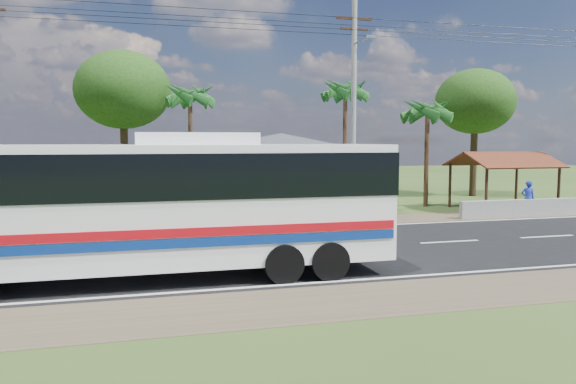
{
  "coord_description": "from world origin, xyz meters",
  "views": [
    {
      "loc": [
        -7.26,
        -19.27,
        3.97
      ],
      "look_at": [
        -1.79,
        1.0,
        2.04
      ],
      "focal_mm": 35.0,
      "sensor_mm": 36.0,
      "label": 1
    }
  ],
  "objects_px": {
    "waiting_shed": "(503,162)",
    "coach_bus": "(157,197)",
    "person": "(528,198)",
    "motorcycle": "(358,213)"
  },
  "relations": [
    {
      "from": "waiting_shed",
      "to": "motorcycle",
      "type": "height_order",
      "value": "waiting_shed"
    },
    {
      "from": "coach_bus",
      "to": "motorcycle",
      "type": "height_order",
      "value": "coach_bus"
    },
    {
      "from": "waiting_shed",
      "to": "person",
      "type": "xyz_separation_m",
      "value": [
        -0.47,
        -2.79,
        -1.8
      ]
    },
    {
      "from": "motorcycle",
      "to": "person",
      "type": "relative_size",
      "value": 0.94
    },
    {
      "from": "waiting_shed",
      "to": "coach_bus",
      "type": "distance_m",
      "value": 22.9
    },
    {
      "from": "waiting_shed",
      "to": "coach_bus",
      "type": "xyz_separation_m",
      "value": [
        -19.72,
        -11.64,
        -0.33
      ]
    },
    {
      "from": "waiting_shed",
      "to": "person",
      "type": "bearing_deg",
      "value": -99.48
    },
    {
      "from": "person",
      "to": "waiting_shed",
      "type": "bearing_deg",
      "value": -79.62
    },
    {
      "from": "motorcycle",
      "to": "coach_bus",
      "type": "bearing_deg",
      "value": 154.12
    },
    {
      "from": "waiting_shed",
      "to": "person",
      "type": "relative_size",
      "value": 2.79
    }
  ]
}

